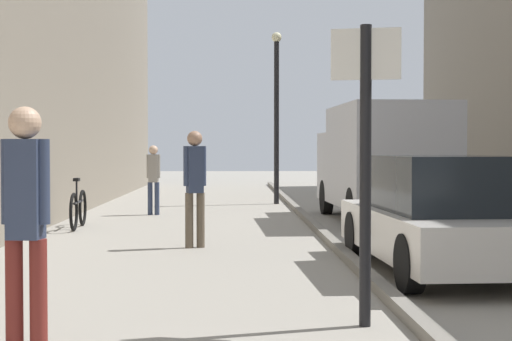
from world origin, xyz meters
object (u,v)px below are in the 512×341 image
Objects in this scene: pedestrian_far_crossing at (195,180)px; parked_car at (443,215)px; pedestrian_mid_block at (25,212)px; lamp_post at (276,106)px; pedestrian_main_foreground at (153,175)px; street_sign_post at (365,148)px; delivery_van at (382,160)px; bicycle_leaning at (78,209)px.

parked_car is at bearing -54.41° from pedestrian_far_crossing.
pedestrian_mid_block is 1.02× the size of pedestrian_far_crossing.
pedestrian_mid_block is 16.14m from lamp_post.
pedestrian_main_foreground is 9.60m from parked_car.
pedestrian_main_foreground is at bearing -62.90° from street_sign_post.
street_sign_post is 14.98m from lamp_post.
pedestrian_main_foreground is at bearing 115.18° from parked_car.
delivery_van is 5.71m from lamp_post.
pedestrian_main_foreground is 0.89× the size of pedestrian_far_crossing.
lamp_post reaches higher than pedestrian_main_foreground.
pedestrian_mid_block is at bearing -99.87° from lamp_post.
street_sign_post reaches higher than pedestrian_main_foreground.
parked_car is 1.64× the size of street_sign_post.
pedestrian_main_foreground is 4.97m from lamp_post.
parked_car is at bearing -55.99° from pedestrian_main_foreground.
parked_car is 12.24m from lamp_post.
pedestrian_mid_block is at bearing -82.29° from pedestrian_main_foreground.
pedestrian_main_foreground is 0.38× the size of parked_car.
pedestrian_mid_block reaches higher than pedestrian_far_crossing.
delivery_van is at bearing 10.53° from bicycle_leaning.
pedestrian_far_crossing is 0.42× the size of parked_car.
pedestrian_far_crossing is at bearing -72.02° from pedestrian_main_foreground.
lamp_post is (3.06, 3.49, 1.79)m from pedestrian_main_foreground.
pedestrian_main_foreground reaches higher than bicycle_leaning.
bicycle_leaning is (-4.12, 8.39, -1.16)m from street_sign_post.
street_sign_post is (2.67, 0.88, 0.48)m from pedestrian_mid_block.
pedestrian_mid_block is 0.36× the size of delivery_van.
bicycle_leaning is at bearing -122.65° from lamp_post.
pedestrian_mid_block is (0.31, -12.33, 0.14)m from pedestrian_main_foreground.
bicycle_leaning is (-2.39, 2.99, -0.67)m from pedestrian_far_crossing.
lamp_post reaches higher than pedestrian_far_crossing.
lamp_post is at bearing 62.24° from pedestrian_far_crossing.
pedestrian_mid_block is at bearing -115.87° from delivery_van.
lamp_post reaches higher than delivery_van.
parked_car is at bearing -96.60° from delivery_van.
delivery_van is at bearing -12.31° from pedestrian_main_foreground.
delivery_van reaches higher than pedestrian_far_crossing.
pedestrian_mid_block reaches higher than bicycle_leaning.
bicycle_leaning is (-5.60, 5.44, -0.33)m from parked_car.
pedestrian_mid_block is 11.64m from delivery_van.
lamp_post is at bearing 55.05° from pedestrian_main_foreground.
pedestrian_far_crossing is 5.70m from street_sign_post.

